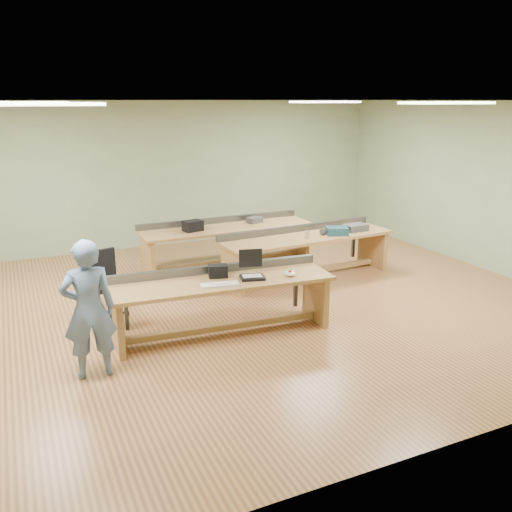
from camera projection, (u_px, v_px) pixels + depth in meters
name	position (u px, v px, depth m)	size (l,w,h in m)	color
floor	(229.00, 307.00, 8.18)	(10.00, 10.00, 0.00)	#A46F3E
ceiling	(226.00, 100.00, 7.35)	(10.00, 10.00, 0.00)	silver
wall_back	(156.00, 175.00, 11.26)	(10.00, 0.04, 3.00)	#95A980
wall_front	(415.00, 299.00, 4.27)	(10.00, 0.04, 3.00)	#95A980
wall_right	(485.00, 187.00, 9.77)	(0.04, 8.00, 3.00)	#95A980
fluor_panels	(226.00, 103.00, 7.36)	(6.20, 3.50, 0.03)	white
workbench_front	(222.00, 293.00, 7.12)	(2.97, 0.99, 0.86)	#B0874A
workbench_mid	(306.00, 246.00, 9.42)	(3.17, 1.05, 0.86)	#B0874A
workbench_back	(227.00, 236.00, 10.07)	(3.22, 0.89, 0.86)	#B0874A
person	(89.00, 310.00, 5.93)	(0.58, 0.38, 1.60)	#6577A5
laptop_base	(252.00, 277.00, 7.10)	(0.31, 0.25, 0.03)	black
laptop_screen	(251.00, 258.00, 7.16)	(0.31, 0.02, 0.25)	black
keyboard	(220.00, 285.00, 6.83)	(0.48, 0.16, 0.03)	beige
trackball_mouse	(290.00, 273.00, 7.21)	(0.14, 0.16, 0.07)	white
camera_bag	(218.00, 271.00, 7.14)	(0.25, 0.16, 0.17)	black
task_chair	(107.00, 294.00, 7.69)	(0.63, 0.63, 0.97)	black
parts_bin_teal	(337.00, 231.00, 9.42)	(0.36, 0.27, 0.13)	#153B45
parts_bin_grey	(355.00, 227.00, 9.70)	(0.42, 0.26, 0.11)	#3B3B3D
mug	(323.00, 232.00, 9.39)	(0.12, 0.12, 0.09)	#3B3B3D
drinks_can	(307.00, 234.00, 9.17)	(0.07, 0.07, 0.13)	silver
storage_box_back	(193.00, 226.00, 9.66)	(0.33, 0.23, 0.19)	black
tray_back	(255.00, 220.00, 10.31)	(0.26, 0.19, 0.11)	#3B3B3D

